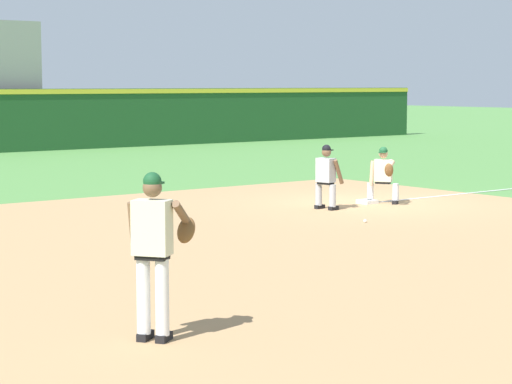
{
  "coord_description": "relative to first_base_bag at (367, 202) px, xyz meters",
  "views": [
    {
      "loc": [
        -16.29,
        -16.83,
        2.8
      ],
      "look_at": [
        -7.47,
        -5.4,
        1.23
      ],
      "focal_mm": 70.0,
      "sensor_mm": 36.0,
      "label": 1
    }
  ],
  "objects": [
    {
      "name": "first_base_bag",
      "position": [
        0.0,
        0.0,
        0.0
      ],
      "size": [
        0.38,
        0.38,
        0.09
      ],
      "primitive_type": "cube",
      "color": "white",
      "rests_on": "ground"
    },
    {
      "name": "baseball",
      "position": [
        -2.3,
        -2.32,
        -0.01
      ],
      "size": [
        0.07,
        0.07,
        0.07
      ],
      "primitive_type": "sphere",
      "color": "white",
      "rests_on": "ground"
    },
    {
      "name": "ground_plane",
      "position": [
        0.0,
        0.0,
        -0.04
      ],
      "size": [
        160.0,
        160.0,
        0.0
      ],
      "primitive_type": "plane",
      "color": "#518942"
    },
    {
      "name": "first_baseman",
      "position": [
        0.26,
        -0.26,
        0.69
      ],
      "size": [
        0.8,
        1.05,
        1.34
      ],
      "color": "black",
      "rests_on": "ground"
    },
    {
      "name": "baserunner",
      "position": [
        -1.51,
        -0.24,
        0.75
      ],
      "size": [
        0.5,
        0.63,
        1.46
      ],
      "color": "black",
      "rests_on": "ground"
    },
    {
      "name": "infield_dirt_patch",
      "position": [
        -5.34,
        -3.85,
        -0.04
      ],
      "size": [
        18.0,
        18.0,
        0.01
      ],
      "primitive_type": "cube",
      "color": "tan",
      "rests_on": "ground"
    },
    {
      "name": "pitcher",
      "position": [
        -10.63,
        -7.7,
        1.01
      ],
      "size": [
        0.85,
        0.57,
        1.86
      ],
      "color": "black",
      "rests_on": "ground"
    }
  ]
}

